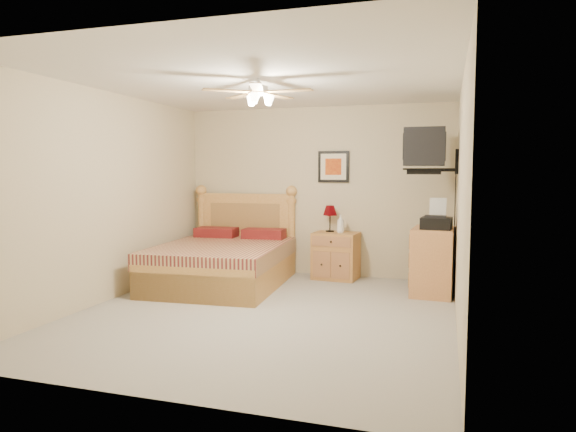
% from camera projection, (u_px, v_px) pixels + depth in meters
% --- Properties ---
extents(floor, '(4.50, 4.50, 0.00)m').
position_uv_depth(floor, '(266.00, 313.00, 5.64)').
color(floor, '#9C978D').
rests_on(floor, ground).
extents(ceiling, '(4.00, 4.50, 0.04)m').
position_uv_depth(ceiling, '(265.00, 82.00, 5.42)').
color(ceiling, white).
rests_on(ceiling, ground).
extents(wall_back, '(4.00, 0.04, 2.50)m').
position_uv_depth(wall_back, '(316.00, 192.00, 7.67)').
color(wall_back, beige).
rests_on(wall_back, ground).
extents(wall_front, '(4.00, 0.04, 2.50)m').
position_uv_depth(wall_front, '(150.00, 217.00, 3.39)').
color(wall_front, beige).
rests_on(wall_front, ground).
extents(wall_left, '(0.04, 4.50, 2.50)m').
position_uv_depth(wall_left, '(108.00, 197.00, 6.12)').
color(wall_left, beige).
rests_on(wall_left, ground).
extents(wall_right, '(0.04, 4.50, 2.50)m').
position_uv_depth(wall_right, '(460.00, 203.00, 4.94)').
color(wall_right, beige).
rests_on(wall_right, ground).
extents(bed, '(1.71, 2.17, 1.34)m').
position_uv_depth(bed, '(222.00, 236.00, 6.95)').
color(bed, '#C0873A').
rests_on(bed, ground).
extents(nightstand, '(0.66, 0.52, 0.67)m').
position_uv_depth(nightstand, '(336.00, 256.00, 7.41)').
color(nightstand, '#B76E39').
rests_on(nightstand, ground).
extents(table_lamp, '(0.21, 0.21, 0.38)m').
position_uv_depth(table_lamp, '(330.00, 219.00, 7.48)').
color(table_lamp, '#520107').
rests_on(table_lamp, nightstand).
extents(lotion_bottle, '(0.12, 0.12, 0.27)m').
position_uv_depth(lotion_bottle, '(340.00, 224.00, 7.33)').
color(lotion_bottle, white).
rests_on(lotion_bottle, nightstand).
extents(framed_picture, '(0.46, 0.04, 0.46)m').
position_uv_depth(framed_picture, '(334.00, 167.00, 7.54)').
color(framed_picture, black).
rests_on(framed_picture, wall_back).
extents(dresser, '(0.54, 0.75, 0.85)m').
position_uv_depth(dresser, '(433.00, 261.00, 6.46)').
color(dresser, '#BA7644').
rests_on(dresser, ground).
extents(fax_machine, '(0.39, 0.41, 0.38)m').
position_uv_depth(fax_machine, '(437.00, 214.00, 6.28)').
color(fax_machine, black).
rests_on(fax_machine, dresser).
extents(magazine_lower, '(0.23, 0.28, 0.02)m').
position_uv_depth(magazine_lower, '(429.00, 225.00, 6.64)').
color(magazine_lower, tan).
rests_on(magazine_lower, dresser).
extents(magazine_upper, '(0.27, 0.31, 0.02)m').
position_uv_depth(magazine_upper, '(431.00, 223.00, 6.66)').
color(magazine_upper, gray).
rests_on(magazine_upper, magazine_lower).
extents(wall_tv, '(0.56, 0.46, 0.58)m').
position_uv_depth(wall_tv, '(437.00, 150.00, 6.24)').
color(wall_tv, black).
rests_on(wall_tv, wall_right).
extents(ceiling_fan, '(1.14, 1.14, 0.28)m').
position_uv_depth(ceiling_fan, '(258.00, 92.00, 5.24)').
color(ceiling_fan, white).
rests_on(ceiling_fan, ceiling).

